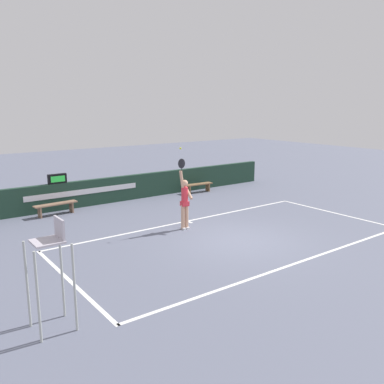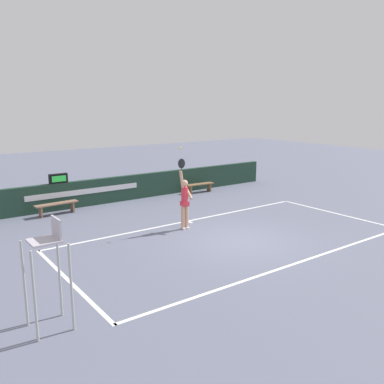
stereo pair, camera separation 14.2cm
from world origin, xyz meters
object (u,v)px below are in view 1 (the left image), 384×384
object	(u,v)px
courtside_bench_near	(198,186)
courtside_bench_far	(56,206)
speed_display	(57,179)
tennis_player	(185,200)
tennis_ball	(180,148)
umpire_chair	(51,260)

from	to	relation	value
courtside_bench_near	courtside_bench_far	size ratio (longest dim) A/B	0.88
speed_display	courtside_bench_near	bearing A→B (deg)	-5.48
tennis_player	courtside_bench_far	world-z (taller)	tennis_player
speed_display	tennis_ball	distance (m)	6.08
courtside_bench_near	courtside_bench_far	distance (m)	7.20
speed_display	courtside_bench_near	distance (m)	6.95
speed_display	courtside_bench_far	world-z (taller)	speed_display
tennis_player	speed_display	bearing A→B (deg)	116.91
courtside_bench_near	speed_display	bearing A→B (deg)	174.52
tennis_ball	courtside_bench_near	distance (m)	6.88
tennis_player	courtside_bench_near	bearing A→B (deg)	48.04
tennis_ball	courtside_bench_near	bearing A→B (deg)	46.98
speed_display	tennis_player	distance (m)	5.94
umpire_chair	courtside_bench_far	size ratio (longest dim) A/B	1.28
tennis_player	umpire_chair	xyz separation A→B (m)	(-5.89, -3.84, 0.36)
speed_display	courtside_bench_far	xyz separation A→B (m)	(-0.36, -0.67, -0.97)
umpire_chair	courtside_bench_far	bearing A→B (deg)	71.37
courtside_bench_near	courtside_bench_far	world-z (taller)	courtside_bench_far
courtside_bench_far	umpire_chair	bearing A→B (deg)	-108.63
courtside_bench_near	umpire_chair	bearing A→B (deg)	-139.88
tennis_player	courtside_bench_near	size ratio (longest dim) A/B	1.65
tennis_ball	umpire_chair	bearing A→B (deg)	-146.28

